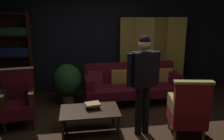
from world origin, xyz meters
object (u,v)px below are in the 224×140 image
object	(u,v)px
folding_screen	(152,54)
velvet_couch	(131,83)
book_black_cloth	(93,108)
armchair_gilt_accent	(188,110)
potted_plant	(67,81)
armchair_wing_left	(18,100)
book_tan_leather	(93,104)
standing_figure	(143,77)
book_green_cloth	(93,106)
bookshelf	(13,54)
coffee_table	(90,113)

from	to	relation	value
folding_screen	velvet_couch	distance (m)	1.12
book_black_cloth	armchair_gilt_accent	bearing A→B (deg)	-16.86
potted_plant	armchair_wing_left	bearing A→B (deg)	-135.58
velvet_couch	book_tan_leather	distance (m)	1.55
standing_figure	book_black_cloth	bearing A→B (deg)	164.08
armchair_wing_left	standing_figure	world-z (taller)	standing_figure
standing_figure	book_green_cloth	distance (m)	1.02
folding_screen	book_green_cloth	xyz separation A→B (m)	(-1.68, -1.91, -0.52)
armchair_gilt_accent	book_tan_leather	bearing A→B (deg)	163.14
folding_screen	standing_figure	distance (m)	2.30
bookshelf	velvet_couch	xyz separation A→B (m)	(2.70, -0.74, -0.60)
velvet_couch	armchair_wing_left	bearing A→B (deg)	-161.37
standing_figure	book_tan_leather	xyz separation A→B (m)	(-0.82, 0.24, -0.53)
book_black_cloth	book_green_cloth	size ratio (longest dim) A/B	1.26
standing_figure	armchair_wing_left	bearing A→B (deg)	162.84
bookshelf	coffee_table	world-z (taller)	bookshelf
armchair_wing_left	standing_figure	xyz separation A→B (m)	(2.15, -0.66, 0.54)
armchair_gilt_accent	potted_plant	bearing A→B (deg)	139.19
armchair_gilt_accent	armchair_wing_left	bearing A→B (deg)	162.64
coffee_table	book_black_cloth	size ratio (longest dim) A/B	4.27
coffee_table	book_black_cloth	xyz separation A→B (m)	(0.06, 0.07, 0.06)
bookshelf	velvet_couch	bearing A→B (deg)	-15.32
armchair_wing_left	folding_screen	bearing A→B (deg)	26.16
book_black_cloth	book_green_cloth	distance (m)	0.03
potted_plant	book_green_cloth	size ratio (longest dim) A/B	5.01
armchair_gilt_accent	potted_plant	size ratio (longest dim) A/B	1.11
potted_plant	book_black_cloth	xyz separation A→B (m)	(0.47, -1.27, -0.10)
armchair_wing_left	book_black_cloth	distance (m)	1.40
velvet_couch	book_green_cloth	world-z (taller)	velvet_couch
coffee_table	armchair_gilt_accent	bearing A→B (deg)	-13.98
coffee_table	book_green_cloth	world-z (taller)	book_green_cloth
book_green_cloth	book_tan_leather	distance (m)	0.03
potted_plant	book_tan_leather	world-z (taller)	potted_plant
bookshelf	armchair_wing_left	distance (m)	1.67
folding_screen	potted_plant	distance (m)	2.29
folding_screen	coffee_table	world-z (taller)	folding_screen
armchair_wing_left	book_black_cloth	size ratio (longest dim) A/B	4.44
coffee_table	standing_figure	world-z (taller)	standing_figure
bookshelf	book_tan_leather	distance (m)	2.66
folding_screen	potted_plant	size ratio (longest dim) A/B	2.04
folding_screen	armchair_gilt_accent	distance (m)	2.43
potted_plant	bookshelf	bearing A→B (deg)	151.60
folding_screen	book_tan_leather	bearing A→B (deg)	-131.36
standing_figure	book_black_cloth	distance (m)	1.04
bookshelf	armchair_wing_left	xyz separation A→B (m)	(0.40, -1.52, -0.57)
velvet_couch	coffee_table	size ratio (longest dim) A/B	2.12
velvet_couch	book_black_cloth	world-z (taller)	velvet_couch
coffee_table	book_black_cloth	distance (m)	0.11
book_black_cloth	book_tan_leather	distance (m)	0.07
armchair_gilt_accent	potted_plant	xyz separation A→B (m)	(-2.01, 1.73, 0.05)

